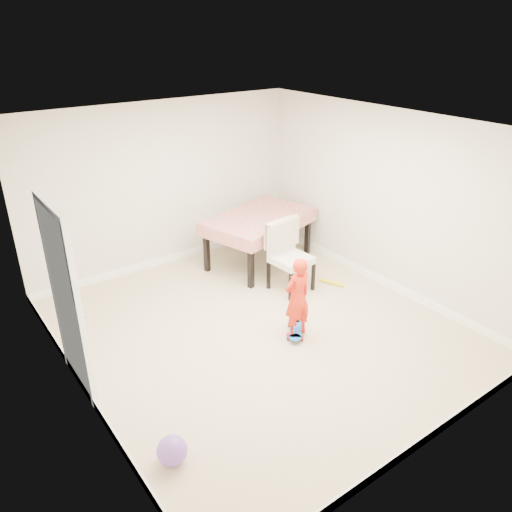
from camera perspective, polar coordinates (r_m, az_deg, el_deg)
ground at (r=6.56m, az=0.33°, el=-8.35°), size 5.00×5.00×0.00m
ceiling at (r=5.56m, az=0.40°, el=14.36°), size 4.50×5.00×0.04m
wall_back at (r=7.95m, az=-10.43°, el=7.81°), size 4.50×0.04×2.60m
wall_front at (r=4.43m, az=19.98°, el=-8.26°), size 4.50×0.04×2.60m
wall_left at (r=5.07m, az=-20.39°, el=-3.86°), size 0.04×5.00×2.60m
wall_right at (r=7.40m, az=14.48°, el=6.09°), size 0.04×5.00×2.60m
door at (r=5.46m, az=-20.83°, el=-5.09°), size 0.11×0.94×2.11m
baseboard_back at (r=8.40m, az=-9.80°, el=-0.25°), size 4.50×0.02×0.12m
baseboard_front at (r=5.19m, az=17.95°, el=-19.82°), size 4.50×0.02×0.12m
baseboard_left at (r=5.75m, az=-18.58°, el=-14.76°), size 0.02×5.00×0.12m
baseboard_right at (r=7.88m, az=13.56°, el=-2.42°), size 0.02×5.00×0.12m
dining_table at (r=8.14m, az=0.34°, el=1.96°), size 1.97×1.52×0.82m
dining_chair at (r=7.25m, az=4.07°, el=-0.17°), size 0.62×0.69×1.05m
skateboard at (r=6.47m, az=4.53°, el=-8.50°), size 0.53×0.56×0.09m
child at (r=6.16m, az=4.72°, el=-5.05°), size 0.39×0.26×1.06m
balloon at (r=4.87m, az=-9.58°, el=-21.06°), size 0.28×0.28×0.28m
foam_toy at (r=7.68m, az=8.61°, el=-2.99°), size 0.22×0.39×0.06m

